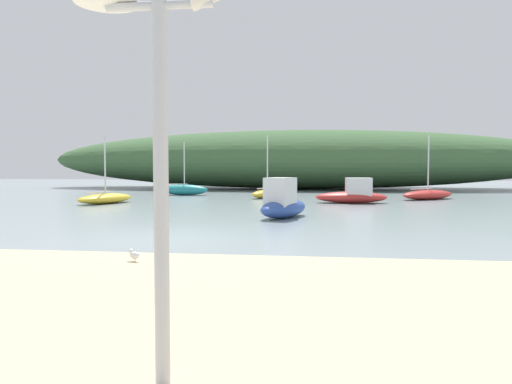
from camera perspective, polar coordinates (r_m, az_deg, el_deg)
ground_plane at (r=13.58m, az=-9.71°, el=-5.29°), size 120.00×120.00×0.00m
distant_hill at (r=43.90m, az=5.32°, el=3.86°), size 46.67×12.07×5.27m
mast_structure at (r=4.10m, az=-15.11°, el=18.52°), size 1.26×0.51×3.46m
sailboat_inner_mooring at (r=30.59m, az=19.69°, el=-0.28°), size 4.01×3.60×3.85m
sailboat_mid_channel at (r=30.20m, az=1.36°, el=-0.16°), size 2.34×3.19×3.95m
sailboat_far_left at (r=33.54m, az=-8.48°, el=0.27°), size 3.36×1.24×3.66m
motorboat_centre_water at (r=26.45m, az=11.47°, el=-0.25°), size 3.85×1.58×1.37m
motorboat_outer_mooring at (r=18.38m, az=3.18°, el=-1.37°), size 2.22×3.22×1.55m
sailboat_east_reach at (r=26.84m, az=-17.40°, el=-0.71°), size 2.53×3.82×3.76m
seagull_upper_strand at (r=9.22m, az=-14.26°, el=-7.18°), size 0.31×0.21×0.23m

